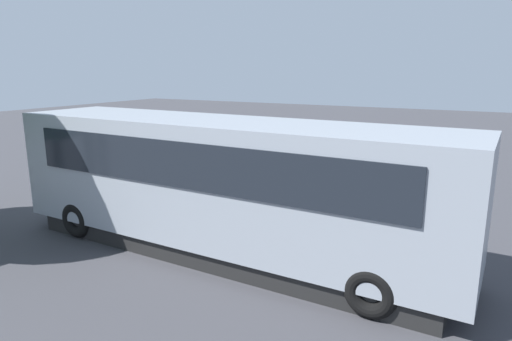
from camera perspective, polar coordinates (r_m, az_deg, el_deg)
The scene contains 12 objects.
ground_plane at distance 14.97m, azimuth 2.24°, elevation -4.31°, with size 80.00×80.00×0.00m, color #38383D.
tour_bus at distance 10.69m, azimuth -4.26°, elevation -2.19°, with size 11.34×2.85×3.25m.
spectator_far_left at distance 12.94m, azimuth 5.27°, elevation -2.44°, with size 0.57×0.38×1.71m.
spectator_left at distance 13.11m, azimuth 1.87°, elevation -2.08°, with size 0.58×0.37×1.74m.
spectator_centre at distance 13.36m, azimuth -2.12°, elevation -1.63°, with size 0.57×0.33×1.79m.
parked_motorcycle_silver at distance 13.02m, azimuth -4.22°, elevation -4.75°, with size 2.05×0.58×0.99m.
stunt_motorcycle at distance 18.57m, azimuth -5.22°, elevation 0.98°, with size 1.92×1.01×1.23m.
traffic_cone at distance 18.10m, azimuth 0.03°, elevation -0.27°, with size 0.34×0.34×0.63m.
bay_line_a at distance 14.06m, azimuth 14.74°, elevation -5.87°, with size 0.11×4.91×0.01m.
bay_line_b at distance 14.85m, azimuth 4.85°, elevation -4.47°, with size 0.11×4.89×0.01m.
bay_line_c at distance 16.04m, azimuth -3.78°, elevation -3.13°, with size 0.11×4.31×0.01m.
bay_line_d at distance 17.55m, azimuth -11.05°, elevation -1.95°, with size 0.11×4.97×0.01m.
Camera 1 is at (-6.34, 12.82, 4.41)m, focal length 31.43 mm.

